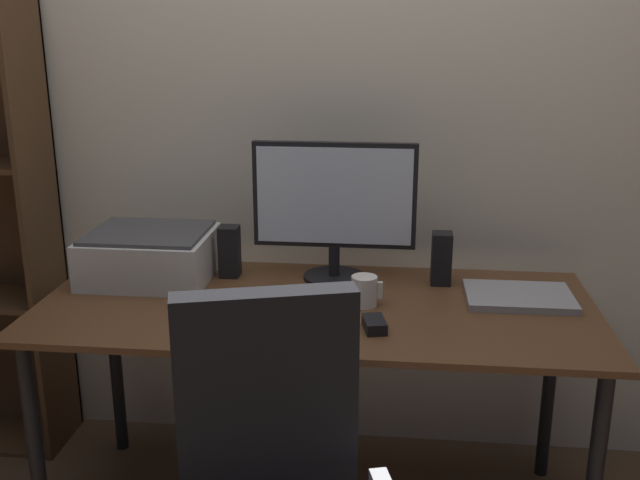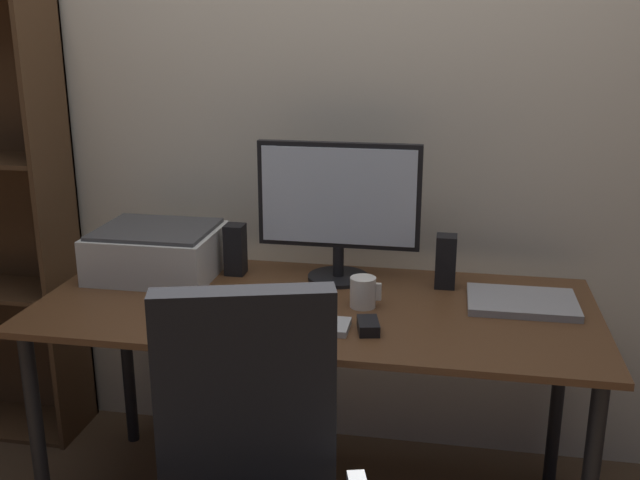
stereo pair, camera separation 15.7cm
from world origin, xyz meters
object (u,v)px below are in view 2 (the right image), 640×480
at_px(desk, 315,327).
at_px(monitor, 339,203).
at_px(mouse, 368,326).
at_px(speaker_left, 235,249).
at_px(printer, 157,251).
at_px(coffee_mug, 363,292).
at_px(keyboard, 297,324).
at_px(laptop, 522,302).
at_px(speaker_right, 446,261).

xyz_separation_m(desk, monitor, (0.03, 0.23, 0.34)).
relative_size(mouse, speaker_left, 0.56).
bearing_deg(printer, speaker_left, 11.10).
bearing_deg(mouse, speaker_left, 128.83).
bearing_deg(coffee_mug, monitor, 116.08).
xyz_separation_m(mouse, speaker_left, (-0.49, 0.39, 0.07)).
relative_size(keyboard, speaker_left, 1.71).
relative_size(monitor, speaker_left, 3.08).
height_order(keyboard, laptop, laptop).
height_order(desk, printer, printer).
relative_size(monitor, coffee_mug, 5.63).
xyz_separation_m(keyboard, speaker_right, (0.40, 0.40, 0.08)).
bearing_deg(mouse, monitor, 97.63).
height_order(keyboard, coffee_mug, coffee_mug).
height_order(monitor, coffee_mug, monitor).
bearing_deg(coffee_mug, speaker_left, 154.40).
distance_m(monitor, laptop, 0.64).
xyz_separation_m(laptop, printer, (-1.18, 0.07, 0.07)).
distance_m(coffee_mug, printer, 0.73).
xyz_separation_m(monitor, coffee_mug, (0.11, -0.23, -0.21)).
height_order(keyboard, speaker_left, speaker_left).
xyz_separation_m(monitor, mouse, (0.15, -0.40, -0.24)).
height_order(keyboard, speaker_right, speaker_right).
bearing_deg(desk, mouse, -44.25).
relative_size(keyboard, coffee_mug, 3.12).
bearing_deg(speaker_right, keyboard, -134.66).
relative_size(desk, keyboard, 5.76).
bearing_deg(speaker_right, monitor, 178.69).
relative_size(coffee_mug, printer, 0.23).
relative_size(laptop, speaker_left, 1.88).
xyz_separation_m(mouse, laptop, (0.43, 0.27, -0.01)).
distance_m(desk, speaker_right, 0.47).
distance_m(keyboard, coffee_mug, 0.24).
distance_m(desk, coffee_mug, 0.19).
bearing_deg(desk, speaker_left, 145.12).
bearing_deg(monitor, desk, -98.66).
bearing_deg(coffee_mug, keyboard, -131.53).
distance_m(monitor, coffee_mug, 0.33).
xyz_separation_m(desk, speaker_right, (0.38, 0.22, 0.16)).
bearing_deg(keyboard, coffee_mug, 48.45).
relative_size(desk, speaker_left, 9.82).
bearing_deg(coffee_mug, speaker_right, 42.98).
relative_size(coffee_mug, speaker_left, 0.55).
distance_m(laptop, speaker_left, 0.93).
distance_m(desk, monitor, 0.41).
distance_m(keyboard, speaker_right, 0.57).
bearing_deg(desk, coffee_mug, -0.66).
bearing_deg(speaker_left, monitor, 1.31).
distance_m(mouse, speaker_left, 0.64).
xyz_separation_m(desk, speaker_left, (-0.31, 0.22, 0.16)).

